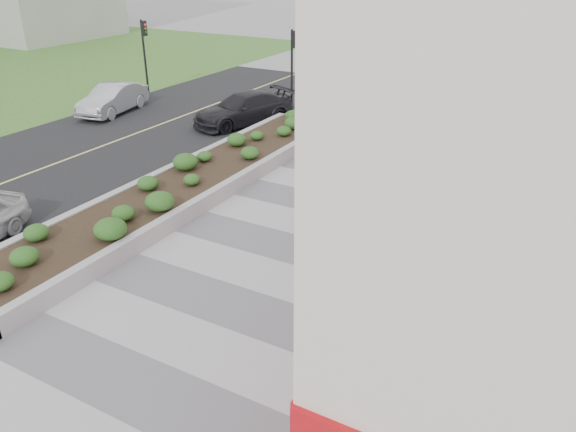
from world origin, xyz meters
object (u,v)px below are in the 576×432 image
at_px(traffic_signal_near, 293,60).
at_px(skateboarder, 314,202).
at_px(traffic_signal_far, 145,47).
at_px(car_dark, 243,109).
at_px(planter, 192,180).
at_px(car_silver, 113,99).

relative_size(traffic_signal_near, skateboarder, 2.84).
height_order(traffic_signal_far, car_dark, traffic_signal_far).
xyz_separation_m(planter, traffic_signal_near, (-1.73, 10.50, 2.34)).
distance_m(traffic_signal_near, traffic_signal_far, 9.21).
height_order(traffic_signal_near, skateboarder, traffic_signal_near).
relative_size(traffic_signal_far, skateboarder, 2.84).
bearing_deg(planter, car_silver, 147.90).
xyz_separation_m(planter, skateboarder, (4.92, -0.31, 0.33)).
distance_m(traffic_signal_near, car_dark, 3.56).
height_order(planter, skateboarder, skateboarder).
xyz_separation_m(traffic_signal_near, traffic_signal_far, (-9.20, -0.50, 0.00)).
bearing_deg(skateboarder, car_silver, 132.08).
height_order(skateboarder, car_silver, skateboarder).
bearing_deg(car_dark, planter, -46.14).
bearing_deg(car_silver, car_dark, 2.31).
height_order(planter, car_dark, car_dark).
relative_size(planter, skateboarder, 12.16).
distance_m(traffic_signal_near, skateboarder, 12.85).
distance_m(skateboarder, car_silver, 16.31).
relative_size(traffic_signal_near, car_silver, 0.94).
xyz_separation_m(planter, traffic_signal_far, (-10.93, 10.00, 2.34)).
bearing_deg(traffic_signal_near, planter, -80.65).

